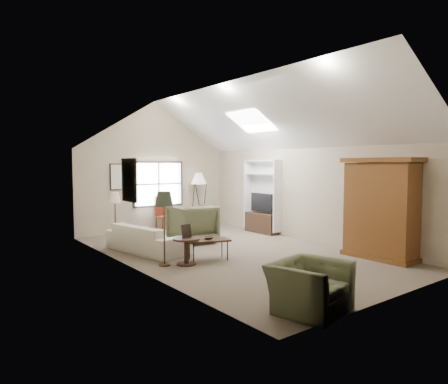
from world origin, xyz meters
TOP-DOWN VIEW (x-y plane):
  - room_shell at (0.00, 0.00)m, footprint 5.01×8.01m
  - window at (0.10, 3.96)m, footprint 1.72×0.08m
  - skylight at (1.30, 0.90)m, footprint 0.80×1.20m
  - wall_art at (-1.88, 1.94)m, footprint 1.97×3.71m
  - armoire at (2.18, -2.40)m, footprint 0.60×1.50m
  - tv_alcove at (2.34, 1.60)m, footprint 0.32×1.30m
  - media_console at (2.32, 1.60)m, footprint 0.34×1.18m
  - tv_panel at (2.32, 1.60)m, footprint 0.05×0.90m
  - sofa at (-1.61, 1.29)m, footprint 1.26×2.34m
  - armchair_near at (-1.48, -3.58)m, footprint 1.25×1.15m
  - armchair_far at (-0.15, 1.60)m, footprint 1.18×1.21m
  - coffee_table at (-0.92, -0.26)m, footprint 1.00×0.74m
  - bowl at (-0.92, -0.26)m, footprint 0.27×0.27m
  - side_table at (-1.51, -0.31)m, footprint 0.65×0.65m
  - side_chair at (0.15, 3.70)m, footprint 0.45×0.45m
  - tripod_lamp at (1.44, 3.70)m, footprint 0.53×0.53m
  - dark_lamp at (-1.91, -0.11)m, footprint 0.43×0.43m
  - tan_lamp at (-1.91, 2.49)m, footprint 0.32×0.32m

SIDE VIEW (x-z plane):
  - coffee_table at x=-0.92m, z-range 0.00..0.46m
  - side_table at x=-1.51m, z-range 0.00..0.56m
  - media_console at x=2.32m, z-range 0.00..0.60m
  - sofa at x=-1.61m, z-range 0.00..0.65m
  - armchair_near at x=-1.48m, z-range 0.00..0.69m
  - bowl at x=-0.92m, z-range 0.46..0.51m
  - armchair_far at x=-0.15m, z-range 0.00..1.00m
  - side_chair at x=0.15m, z-range 0.00..1.07m
  - tan_lamp at x=-1.91m, z-range 0.00..1.39m
  - dark_lamp at x=-1.91m, z-range 0.00..1.55m
  - tripod_lamp at x=1.44m, z-range 0.00..1.82m
  - tv_panel at x=2.32m, z-range 0.65..1.20m
  - armoire at x=2.18m, z-range 0.00..2.20m
  - tv_alcove at x=2.34m, z-range 0.10..2.20m
  - window at x=0.10m, z-range 0.74..2.16m
  - wall_art at x=-1.88m, z-range 1.29..2.17m
  - room_shell at x=0.00m, z-range 1.21..5.21m
  - skylight at x=1.30m, z-range 2.96..3.48m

